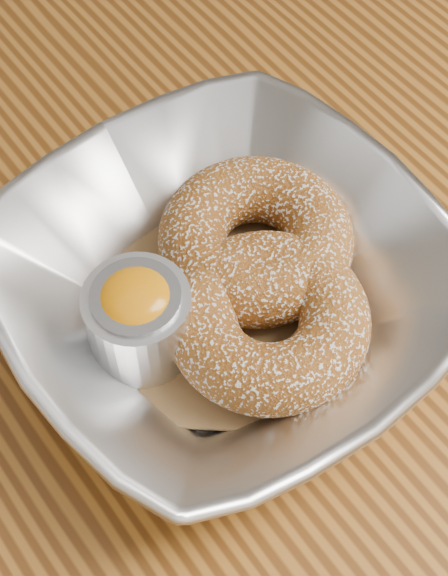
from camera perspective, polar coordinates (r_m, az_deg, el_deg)
table at (r=0.58m, az=-11.34°, el=-10.34°), size 1.20×0.80×0.75m
serving_bowl at (r=0.47m, az=0.00°, el=-0.06°), size 0.24×0.24×0.06m
parchment at (r=0.49m, az=0.00°, el=-1.32°), size 0.20×0.20×0.00m
donut_back at (r=0.49m, az=2.06°, el=3.17°), size 0.12×0.12×0.04m
donut_front at (r=0.46m, az=2.89°, el=-2.11°), size 0.15×0.15×0.04m
ramekin at (r=0.46m, az=-5.54°, el=-1.94°), size 0.06×0.06×0.06m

